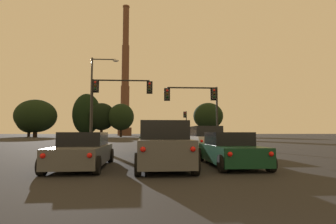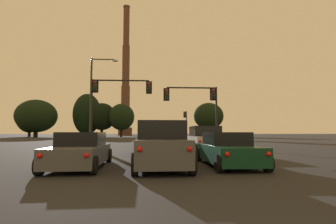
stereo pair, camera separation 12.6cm
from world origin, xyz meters
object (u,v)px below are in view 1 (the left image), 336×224
Objects in this scene: suv_center_lane_front at (157,140)px; sedan_left_lane_second at (83,151)px; suv_center_lane_second at (163,145)px; traffic_light_overhead_left at (112,95)px; smokestack at (125,84)px; traffic_light_far_right at (186,121)px; traffic_light_overhead_right at (199,101)px; sedan_right_lane_second at (229,150)px; suv_right_lane_front at (206,140)px; street_lamp at (95,92)px.

sedan_left_lane_second is at bearing -113.37° from suv_center_lane_front.
traffic_light_overhead_left reaches higher than suv_center_lane_second.
traffic_light_far_right is at bearing -74.85° from smokestack.
suv_center_lane_front is 1.00× the size of suv_center_lane_second.
traffic_light_far_right is (6.20, 41.78, 2.87)m from suv_center_lane_second.
suv_center_lane_second is at bearing -86.90° from suv_center_lane_front.
traffic_light_overhead_right is at bearing 62.05° from suv_center_lane_front.
sedan_left_lane_second is at bearing -102.82° from traffic_light_far_right.
sedan_right_lane_second is 0.81× the size of traffic_light_overhead_right.
smokestack reaches higher than traffic_light_far_right.
suv_right_lane_front is 1.04× the size of sedan_right_lane_second.
traffic_light_overhead_right is (7.29, 13.88, 3.79)m from sedan_left_lane_second.
smokestack reaches higher than sedan_right_lane_second.
traffic_light_far_right is 28.18m from street_lamp.
suv_right_lane_front is 11.16m from traffic_light_overhead_left.
suv_right_lane_front and suv_center_lane_front have the same top height.
traffic_light_overhead_right is 0.63× the size of street_lamp.
street_lamp reaches higher than sedan_left_lane_second.
suv_right_lane_front is 1.03× the size of sedan_left_lane_second.
street_lamp is (-6.24, 9.79, 4.68)m from suv_center_lane_front.
street_lamp reaches higher than traffic_light_overhead_left.
sedan_right_lane_second is at bearing 0.25° from sedan_left_lane_second.
traffic_light_overhead_left is at bearing -111.22° from traffic_light_far_right.
traffic_light_far_right is (3.32, 41.25, 3.10)m from sedan_right_lane_second.
traffic_light_overhead_left is at bearing 137.10° from suv_right_lane_front.
traffic_light_overhead_right reaches higher than sedan_right_lane_second.
suv_right_lane_front is 0.08× the size of smokestack.
traffic_light_overhead_right is (4.05, 14.17, 3.56)m from suv_center_lane_second.
street_lamp is at bearing 98.85° from sedan_left_lane_second.
suv_center_lane_second is at bearing -73.44° from traffic_light_overhead_left.
smokestack is at bearing 94.33° from street_lamp.
smokestack is at bearing 95.39° from traffic_light_overhead_left.
traffic_light_far_right is 0.62× the size of street_lamp.
smokestack reaches higher than traffic_light_overhead_right.
traffic_light_overhead_right reaches higher than suv_right_lane_front.
smokestack reaches higher than suv_right_lane_front.
suv_right_lane_front is 7.09m from sedan_right_lane_second.
suv_center_lane_second is 119.44m from smokestack.
traffic_light_overhead_right is at bearing -3.00° from traffic_light_overhead_left.
smokestack reaches higher than suv_center_lane_second.
suv_center_lane_second reaches higher than sedan_left_lane_second.
sedan_left_lane_second is (-3.24, 0.29, -0.23)m from suv_center_lane_second.
street_lamp is (-6.39, 16.64, 4.68)m from suv_center_lane_second.
traffic_light_overhead_right is 0.09× the size of smokestack.
traffic_light_overhead_right is at bearing -13.28° from street_lamp.
sedan_left_lane_second is 17.36m from street_lamp.
traffic_light_overhead_right reaches higher than suv_center_lane_front.
suv_center_lane_front is 0.08× the size of smokestack.
traffic_light_far_right reaches higher than suv_right_lane_front.
traffic_light_overhead_right reaches higher than traffic_light_far_right.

